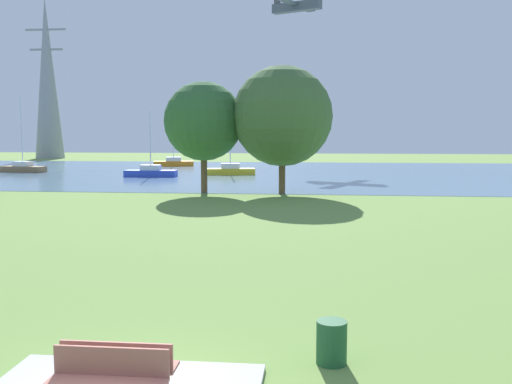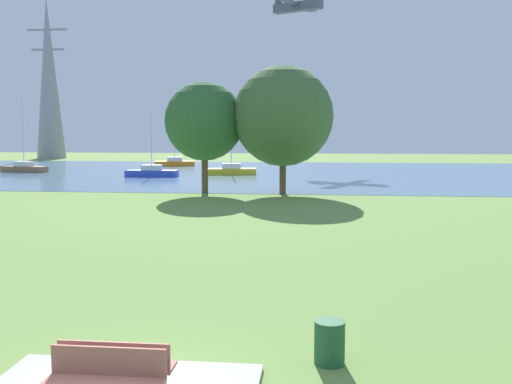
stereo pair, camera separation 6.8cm
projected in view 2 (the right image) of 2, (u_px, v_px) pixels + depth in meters
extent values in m
plane|color=olive|center=(258.00, 211.00, 30.59)|extent=(160.00, 160.00, 0.00)
cube|color=#B68F93|center=(83.00, 377.00, 9.18)|extent=(0.24, 0.44, 0.40)
cube|color=#B68F93|center=(156.00, 380.00, 9.06)|extent=(0.24, 0.44, 0.40)
cube|color=#92584B|center=(119.00, 365.00, 9.10)|extent=(1.80, 0.48, 0.05)
cube|color=#92584B|center=(113.00, 356.00, 8.86)|extent=(1.80, 0.05, 0.44)
cube|color=#92584B|center=(104.00, 383.00, 8.46)|extent=(1.80, 0.48, 0.05)
cube|color=#92584B|center=(109.00, 361.00, 8.65)|extent=(1.80, 0.05, 0.44)
cylinder|color=#1E512D|center=(330.00, 342.00, 10.42)|extent=(0.56, 0.56, 0.80)
cube|color=slate|center=(286.00, 173.00, 58.27)|extent=(140.00, 40.00, 0.02)
cube|color=yellow|center=(231.00, 171.00, 55.84)|extent=(4.99, 2.32, 0.60)
cube|color=white|center=(231.00, 166.00, 55.79)|extent=(1.97, 1.40, 0.50)
cylinder|color=silver|center=(231.00, 137.00, 55.49)|extent=(0.10, 0.10, 6.10)
cube|color=brown|center=(24.00, 169.00, 59.46)|extent=(4.99, 2.32, 0.60)
cube|color=white|center=(24.00, 164.00, 59.40)|extent=(1.97, 1.40, 0.50)
cylinder|color=silver|center=(23.00, 131.00, 59.05)|extent=(0.10, 0.10, 7.21)
cube|color=blue|center=(152.00, 173.00, 53.40)|extent=(4.85, 1.65, 0.60)
cube|color=white|center=(152.00, 167.00, 53.34)|extent=(1.83, 1.16, 0.50)
cylinder|color=silver|center=(151.00, 141.00, 53.08)|extent=(0.10, 0.10, 5.51)
cube|color=orange|center=(175.00, 164.00, 69.57)|extent=(5.02, 2.65, 0.60)
cube|color=white|center=(175.00, 159.00, 69.51)|extent=(2.02, 1.52, 0.50)
cylinder|color=silver|center=(174.00, 141.00, 69.28)|extent=(0.10, 0.10, 4.89)
cylinder|color=brown|center=(205.00, 171.00, 39.15)|extent=(0.44, 0.44, 3.04)
sphere|color=#315F32|center=(204.00, 121.00, 38.79)|extent=(5.38, 5.38, 5.38)
cylinder|color=brown|center=(283.00, 173.00, 38.53)|extent=(0.44, 0.44, 2.90)
sphere|color=#416336|center=(283.00, 116.00, 38.12)|extent=(6.72, 6.72, 6.72)
cone|color=gray|center=(49.00, 79.00, 88.50)|extent=(4.40, 4.40, 24.75)
cube|color=gray|center=(47.00, 30.00, 87.71)|extent=(6.40, 0.30, 0.30)
cube|color=gray|center=(48.00, 50.00, 88.03)|extent=(5.20, 0.30, 0.30)
cube|color=#4C5156|center=(298.00, 7.00, 70.09)|extent=(6.26, 3.72, 1.10)
cube|color=#4C5156|center=(298.00, 5.00, 70.06)|extent=(4.57, 8.07, 0.16)
cube|color=#4C5156|center=(278.00, 3.00, 71.41)|extent=(0.87, 0.49, 1.50)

